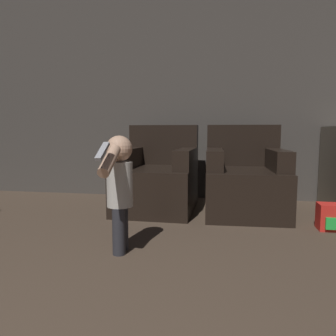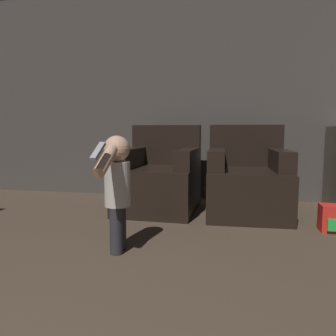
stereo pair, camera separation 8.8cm
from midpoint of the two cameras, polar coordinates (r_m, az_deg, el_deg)
wall_back at (r=4.23m, az=1.29°, el=12.65°), size 8.40×0.05×2.60m
armchair_left at (r=3.51m, az=-0.73°, el=-2.01°), size 0.80×0.93×0.91m
armchair_right at (r=3.44m, az=14.30°, el=-2.39°), size 0.82×0.94×0.91m
person_toddler at (r=2.26m, az=-7.78°, el=-2.79°), size 0.18×0.56×0.81m
toy_backpack at (r=3.13m, az=27.96°, el=-7.80°), size 0.25×0.19×0.23m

